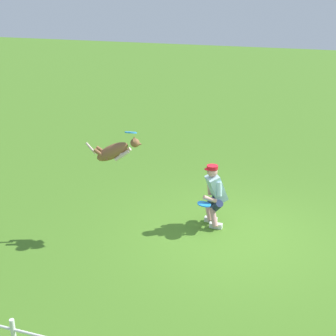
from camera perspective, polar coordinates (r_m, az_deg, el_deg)
The scene contains 5 objects.
ground_plane at distance 9.73m, azimuth 7.79°, elevation -7.92°, with size 60.00×60.00×0.00m, color #487A23.
person at distance 9.85m, azimuth 5.39°, elevation -2.94°, with size 0.55×0.71×1.29m.
dog at distance 9.22m, azimuth -6.14°, elevation 1.96°, with size 1.08×0.38×0.57m.
frisbee_flying at distance 9.03m, azimuth -4.33°, elevation 4.12°, with size 0.22×0.22×0.02m, color #2F91DA.
frisbee_held at distance 9.58m, azimuth 4.21°, elevation -4.17°, with size 0.27×0.27×0.02m, color #2081EC.
Camera 1 is at (-1.46, 8.43, 4.63)m, focal length 52.69 mm.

